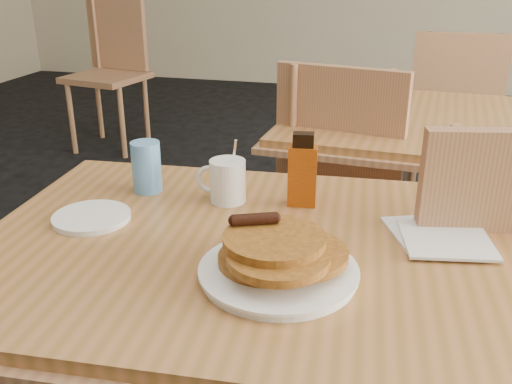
# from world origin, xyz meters

# --- Properties ---
(main_table) EXTENTS (1.28, 0.91, 0.75)m
(main_table) POSITION_xyz_m (0.02, -0.03, 0.71)
(main_table) COLOR #A4673A
(main_table) RESTS_ON floor
(neighbor_table) EXTENTS (1.40, 1.00, 0.75)m
(neighbor_table) POSITION_xyz_m (0.50, 1.02, 0.71)
(neighbor_table) COLOR #A4673A
(neighbor_table) RESTS_ON floor
(chair_main_far) EXTENTS (0.51, 0.51, 0.95)m
(chair_main_far) POSITION_xyz_m (0.04, 0.70, 0.57)
(chair_main_far) COLOR #A2734C
(chair_main_far) RESTS_ON floor
(chair_neighbor_far) EXTENTS (0.43, 0.43, 0.95)m
(chair_neighbor_far) POSITION_xyz_m (0.48, 1.74, 0.57)
(chair_neighbor_far) COLOR #A2734C
(chair_neighbor_far) RESTS_ON floor
(chair_neighbor_near) EXTENTS (0.51, 0.52, 0.96)m
(chair_neighbor_near) POSITION_xyz_m (0.49, 0.26, 0.57)
(chair_neighbor_near) COLOR #A2734C
(chair_neighbor_near) RESTS_ON floor
(chair_wall_extra) EXTENTS (0.54, 0.54, 1.03)m
(chair_wall_extra) POSITION_xyz_m (-1.75, 2.63, 0.62)
(chair_wall_extra) COLOR #A2734C
(chair_wall_extra) RESTS_ON floor
(pancake_plate) EXTENTS (0.28, 0.28, 0.10)m
(pancake_plate) POSITION_xyz_m (0.05, -0.15, 0.78)
(pancake_plate) COLOR white
(pancake_plate) RESTS_ON main_table
(coffee_mug) EXTENTS (0.12, 0.08, 0.15)m
(coffee_mug) POSITION_xyz_m (-0.14, 0.15, 0.80)
(coffee_mug) COLOR white
(coffee_mug) RESTS_ON main_table
(syrup_bottle) EXTENTS (0.07, 0.05, 0.17)m
(syrup_bottle) POSITION_xyz_m (0.03, 0.17, 0.83)
(syrup_bottle) COLOR maroon
(syrup_bottle) RESTS_ON main_table
(napkin_stack) EXTENTS (0.23, 0.24, 0.01)m
(napkin_stack) POSITION_xyz_m (0.33, 0.07, 0.76)
(napkin_stack) COLOR silver
(napkin_stack) RESTS_ON main_table
(blue_tumbler) EXTENTS (0.09, 0.09, 0.12)m
(blue_tumbler) POSITION_xyz_m (-0.34, 0.16, 0.81)
(blue_tumbler) COLOR #5A98D5
(blue_tumbler) RESTS_ON main_table
(side_saucer) EXTENTS (0.21, 0.21, 0.01)m
(side_saucer) POSITION_xyz_m (-0.39, -0.02, 0.76)
(side_saucer) COLOR white
(side_saucer) RESTS_ON main_table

